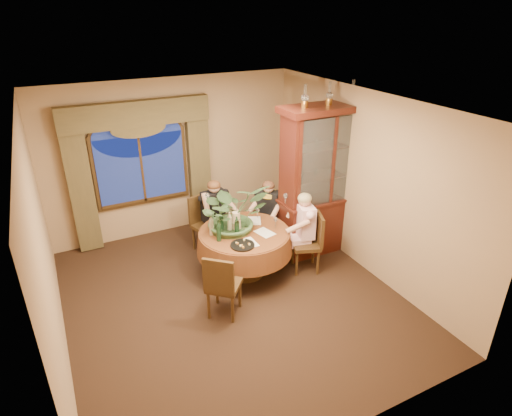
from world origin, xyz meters
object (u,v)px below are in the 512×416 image
oil_lamp_left (305,96)px  centerpiece_plant (232,189)px  wine_bottle_3 (230,222)px  stoneware_vase (236,221)px  person_back (215,215)px  oil_lamp_center (330,93)px  chair_back (207,225)px  person_pink (304,230)px  dining_table (245,252)px  chair_back_right (268,219)px  wine_bottle_2 (237,227)px  oil_lamp_right (353,91)px  person_scarf (269,214)px  wine_bottle_0 (221,221)px  china_cabinet (323,181)px  chair_right (306,243)px  wine_bottle_4 (211,225)px  wine_bottle_1 (219,231)px  chair_front_left (224,284)px  olive_bowl (247,231)px

oil_lamp_left → centerpiece_plant: oil_lamp_left is taller
oil_lamp_left → wine_bottle_3: (-1.28, -0.05, -1.76)m
centerpiece_plant → stoneware_vase: bearing=-69.6°
person_back → oil_lamp_center: bearing=146.6°
chair_back → person_pink: 1.69m
dining_table → centerpiece_plant: centerpiece_plant is taller
chair_back_right → wine_bottle_2: bearing=88.3°
oil_lamp_right → person_scarf: bearing=158.4°
oil_lamp_center → wine_bottle_0: (-1.82, 0.03, -1.76)m
person_pink → wine_bottle_0: bearing=85.9°
china_cabinet → chair_back: (-1.78, 0.81, -0.77)m
dining_table → chair_right: bearing=-20.6°
oil_lamp_left → chair_right: bearing=-108.6°
chair_back → china_cabinet: bearing=139.7°
stoneware_vase → centerpiece_plant: 0.51m
wine_bottle_4 → oil_lamp_center: bearing=0.2°
person_back → wine_bottle_1: person_back is taller
oil_lamp_right → wine_bottle_4: oil_lamp_right is taller
wine_bottle_3 → oil_lamp_left: bearing=2.1°
dining_table → oil_lamp_center: size_ratio=4.37×
stoneware_vase → wine_bottle_4: size_ratio=0.90×
dining_table → wine_bottle_3: (-0.20, 0.09, 0.54)m
oil_lamp_right → chair_back: oil_lamp_right is taller
oil_lamp_center → chair_front_left: (-2.18, -0.89, -2.19)m
chair_front_left → olive_bowl: bearing=87.7°
oil_lamp_right → wine_bottle_3: size_ratio=1.03×
person_scarf → wine_bottle_0: bearing=73.7°
dining_table → wine_bottle_1: size_ratio=4.50×
wine_bottle_2 → person_scarf: bearing=37.5°
dining_table → wine_bottle_2: wine_bottle_2 is taller
person_back → wine_bottle_0: person_back is taller
oil_lamp_right → wine_bottle_0: (-2.25, 0.03, -1.76)m
oil_lamp_center → centerpiece_plant: size_ratio=0.29×
wine_bottle_3 → chair_back_right: bearing=30.7°
oil_lamp_right → chair_right: 2.47m
wine_bottle_1 → chair_front_left: bearing=-107.8°
person_pink → olive_bowl: (-0.94, 0.17, 0.13)m
olive_bowl → chair_front_left: bearing=-133.8°
wine_bottle_3 → oil_lamp_right: bearing=1.2°
wine_bottle_2 → wine_bottle_4: (-0.32, 0.22, 0.00)m
chair_front_left → wine_bottle_4: bearing=119.5°
chair_right → wine_bottle_1: size_ratio=2.91×
chair_right → centerpiece_plant: 1.47m
oil_lamp_center → wine_bottle_2: bearing=-172.1°
dining_table → wine_bottle_3: wine_bottle_3 is taller
chair_right → olive_bowl: size_ratio=6.25×
china_cabinet → wine_bottle_1: china_cabinet is taller
oil_lamp_left → person_back: size_ratio=0.26×
chair_back → wine_bottle_3: size_ratio=2.91×
oil_lamp_center → oil_lamp_left: bearing=180.0°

